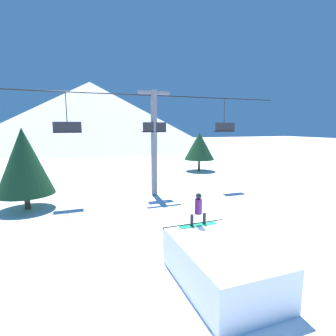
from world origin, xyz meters
TOP-DOWN VIEW (x-y plane):
  - ground_plane at (0.00, 0.00)m, footprint 220.00×220.00m
  - mountain_ridge at (0.00, 71.96)m, footprint 67.53×67.53m
  - snow_ramp at (-1.33, -0.67)m, footprint 2.64×4.16m
  - snowboarder at (-1.29, 1.11)m, footprint 1.55×0.28m
  - chairlift at (0.12, 11.34)m, footprint 21.46×0.47m
  - pine_tree_near at (-8.63, 10.76)m, footprint 3.48×3.48m
  - pine_tree_far at (8.49, 20.20)m, footprint 3.58×3.58m

SIDE VIEW (x-z plane):
  - ground_plane at x=0.00m, z-range 0.00..0.00m
  - snow_ramp at x=-1.33m, z-range 0.00..1.41m
  - snowboarder at x=-1.29m, z-range 1.40..2.71m
  - pine_tree_far at x=8.49m, z-range 0.68..5.28m
  - pine_tree_near at x=-8.63m, z-range 0.49..5.70m
  - chairlift at x=0.12m, z-range 0.63..8.55m
  - mountain_ridge at x=0.00m, z-range 0.00..17.77m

